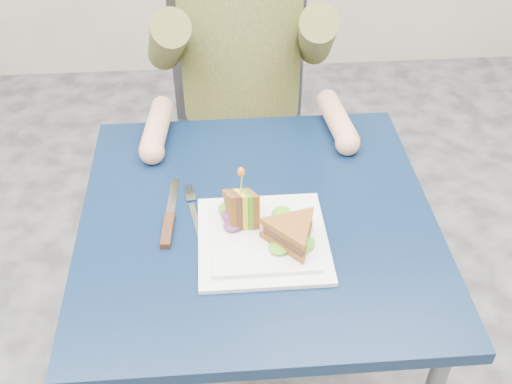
{
  "coord_description": "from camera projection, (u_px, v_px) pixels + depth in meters",
  "views": [
    {
      "loc": [
        -0.08,
        -0.93,
        1.59
      ],
      "look_at": [
        -0.01,
        -0.03,
        0.82
      ],
      "focal_mm": 42.0,
      "sensor_mm": 36.0,
      "label": 1
    }
  ],
  "objects": [
    {
      "name": "lettuce_spill",
      "position": [
        265.0,
        227.0,
        1.2
      ],
      "size": [
        0.15,
        0.13,
        0.02
      ],
      "primitive_type": null,
      "color": "#337A14",
      "rests_on": "plate"
    },
    {
      "name": "diner",
      "position": [
        241.0,
        17.0,
        1.6
      ],
      "size": [
        0.54,
        0.59,
        0.74
      ],
      "color": "brown",
      "rests_on": "chair"
    },
    {
      "name": "toothpick_frill",
      "position": [
        241.0,
        172.0,
        1.15
      ],
      "size": [
        0.01,
        0.01,
        0.02
      ],
      "primitive_type": "ellipsoid",
      "color": "orange",
      "rests_on": "sandwich_upright"
    },
    {
      "name": "sandwich_flat",
      "position": [
        292.0,
        233.0,
        1.17
      ],
      "size": [
        0.19,
        0.19,
        0.05
      ],
      "color": "brown",
      "rests_on": "plate"
    },
    {
      "name": "plate",
      "position": [
        263.0,
        238.0,
        1.21
      ],
      "size": [
        0.26,
        0.26,
        0.02
      ],
      "color": "white",
      "rests_on": "table"
    },
    {
      "name": "toothpick",
      "position": [
        241.0,
        183.0,
        1.17
      ],
      "size": [
        0.01,
        0.01,
        0.06
      ],
      "primitive_type": "cylinder",
      "rotation": [
        0.14,
        0.07,
        0.0
      ],
      "color": "tan",
      "rests_on": "sandwich_upright"
    },
    {
      "name": "onion_ring",
      "position": [
        270.0,
        227.0,
        1.19
      ],
      "size": [
        0.04,
        0.04,
        0.02
      ],
      "primitive_type": "torus",
      "rotation": [
        0.44,
        0.0,
        0.0
      ],
      "color": "#9E4C7A",
      "rests_on": "plate"
    },
    {
      "name": "chair",
      "position": [
        240.0,
        113.0,
        1.92
      ],
      "size": [
        0.42,
        0.4,
        0.93
      ],
      "color": "#47474C",
      "rests_on": "ground"
    },
    {
      "name": "knife",
      "position": [
        169.0,
        224.0,
        1.24
      ],
      "size": [
        0.03,
        0.22,
        0.02
      ],
      "color": "silver",
      "rests_on": "table"
    },
    {
      "name": "sandwich_upright",
      "position": [
        242.0,
        208.0,
        1.21
      ],
      "size": [
        0.08,
        0.13,
        0.12
      ],
      "color": "brown",
      "rests_on": "plate"
    },
    {
      "name": "table",
      "position": [
        258.0,
        242.0,
        1.32
      ],
      "size": [
        0.75,
        0.75,
        0.73
      ],
      "color": "black",
      "rests_on": "ground"
    },
    {
      "name": "fork",
      "position": [
        194.0,
        213.0,
        1.27
      ],
      "size": [
        0.04,
        0.18,
        0.01
      ],
      "color": "silver",
      "rests_on": "table"
    }
  ]
}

